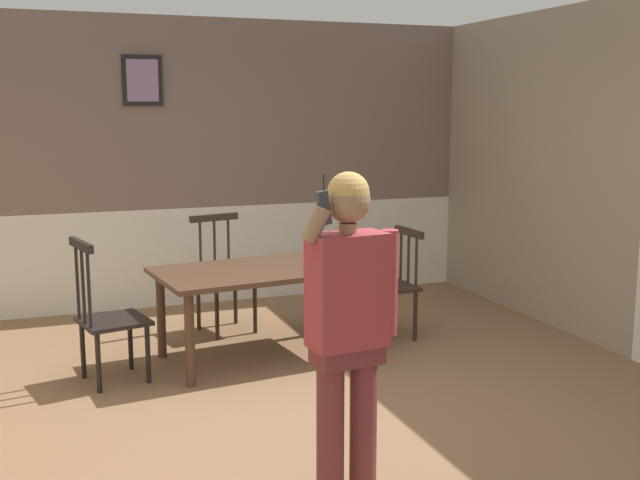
{
  "coord_description": "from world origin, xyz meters",
  "views": [
    {
      "loc": [
        -1.53,
        -4.56,
        1.97
      ],
      "look_at": [
        -0.01,
        -0.45,
        1.22
      ],
      "focal_mm": 43.4,
      "sensor_mm": 36.0,
      "label": 1
    }
  ],
  "objects_px": {
    "chair_near_window": "(108,316)",
    "chair_by_doorway": "(391,284)",
    "chair_at_table_head": "(224,277)",
    "dining_table": "(262,279)",
    "person_figure": "(349,316)"
  },
  "relations": [
    {
      "from": "chair_near_window",
      "to": "chair_by_doorway",
      "type": "bearing_deg",
      "value": 83.8
    },
    {
      "from": "chair_near_window",
      "to": "chair_by_doorway",
      "type": "height_order",
      "value": "chair_near_window"
    },
    {
      "from": "chair_near_window",
      "to": "chair_at_table_head",
      "type": "xyz_separation_m",
      "value": [
        1.09,
        1.0,
        -0.0
      ]
    },
    {
      "from": "chair_at_table_head",
      "to": "dining_table",
      "type": "bearing_deg",
      "value": 83.75
    },
    {
      "from": "chair_near_window",
      "to": "chair_by_doorway",
      "type": "distance_m",
      "value": 2.41
    },
    {
      "from": "chair_near_window",
      "to": "dining_table",
      "type": "bearing_deg",
      "value": 83.97
    },
    {
      "from": "dining_table",
      "to": "person_figure",
      "type": "relative_size",
      "value": 1.04
    },
    {
      "from": "dining_table",
      "to": "person_figure",
      "type": "bearing_deg",
      "value": -95.3
    },
    {
      "from": "chair_at_table_head",
      "to": "chair_by_doorway",
      "type": "bearing_deg",
      "value": 137.98
    },
    {
      "from": "chair_by_doorway",
      "to": "dining_table",
      "type": "bearing_deg",
      "value": 93.9
    },
    {
      "from": "chair_near_window",
      "to": "chair_by_doorway",
      "type": "relative_size",
      "value": 1.12
    },
    {
      "from": "chair_at_table_head",
      "to": "person_figure",
      "type": "bearing_deg",
      "value": 74.54
    },
    {
      "from": "dining_table",
      "to": "chair_by_doorway",
      "type": "xyz_separation_m",
      "value": [
        1.2,
        0.14,
        -0.17
      ]
    },
    {
      "from": "chair_by_doorway",
      "to": "chair_at_table_head",
      "type": "distance_m",
      "value": 1.48
    },
    {
      "from": "chair_by_doorway",
      "to": "person_figure",
      "type": "height_order",
      "value": "person_figure"
    }
  ]
}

